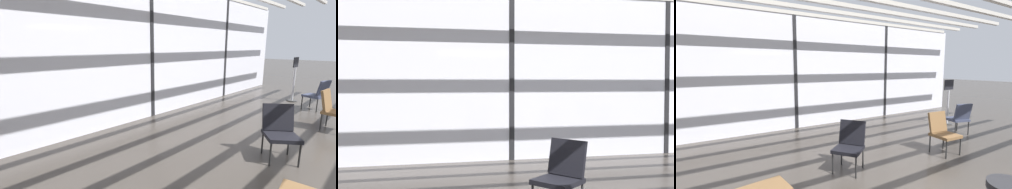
% 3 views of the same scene
% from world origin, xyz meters
% --- Properties ---
extents(glass_curtain_wall, '(14.00, 0.08, 3.33)m').
position_xyz_m(glass_curtain_wall, '(0.00, 5.20, 1.67)').
color(glass_curtain_wall, silver).
rests_on(glass_curtain_wall, ground).
extents(window_mullion_1, '(0.10, 0.12, 3.33)m').
position_xyz_m(window_mullion_1, '(0.00, 5.20, 1.67)').
color(window_mullion_1, black).
rests_on(window_mullion_1, ground).
extents(window_mullion_2, '(0.10, 0.12, 3.33)m').
position_xyz_m(window_mullion_2, '(3.50, 5.20, 1.67)').
color(window_mullion_2, black).
rests_on(window_mullion_2, ground).
extents(parked_airplane, '(13.45, 3.84, 3.84)m').
position_xyz_m(parked_airplane, '(0.35, 9.23, 1.92)').
color(parked_airplane, '#B2BCD6').
rests_on(parked_airplane, ground).
extents(lounge_chair_0, '(0.61, 0.64, 0.87)m').
position_xyz_m(lounge_chair_0, '(3.58, 2.22, 0.49)').
color(lounge_chair_0, '#33384C').
rests_on(lounge_chair_0, ground).
extents(lounge_chair_1, '(0.52, 0.56, 0.87)m').
position_xyz_m(lounge_chair_1, '(1.99, 1.63, 0.49)').
color(lounge_chair_1, brown).
rests_on(lounge_chair_1, ground).
extents(lounge_chair_3, '(0.71, 0.70, 0.87)m').
position_xyz_m(lounge_chair_3, '(-0.14, 1.98, 0.49)').
color(lounge_chair_3, black).
rests_on(lounge_chair_3, ground).
extents(info_sign, '(0.44, 0.32, 1.44)m').
position_xyz_m(info_sign, '(4.33, 3.08, 0.68)').
color(info_sign, '#333333').
rests_on(info_sign, ground).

